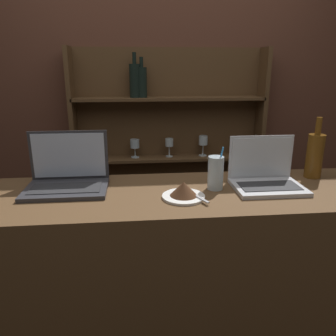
{
  "coord_description": "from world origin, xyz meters",
  "views": [
    {
      "loc": [
        -0.16,
        -1.03,
        1.6
      ],
      "look_at": [
        -0.03,
        0.28,
        1.19
      ],
      "focal_mm": 35.0,
      "sensor_mm": 36.0,
      "label": 1
    }
  ],
  "objects_px": {
    "laptop_far": "(265,176)",
    "water_glass": "(216,173)",
    "laptop_near": "(67,177)",
    "cake_plate": "(184,191)",
    "wine_bottle_amber": "(315,155)"
  },
  "relations": [
    {
      "from": "laptop_far",
      "to": "water_glass",
      "type": "relative_size",
      "value": 1.59
    },
    {
      "from": "laptop_near",
      "to": "cake_plate",
      "type": "bearing_deg",
      "value": -18.34
    },
    {
      "from": "wine_bottle_amber",
      "to": "cake_plate",
      "type": "bearing_deg",
      "value": -162.95
    },
    {
      "from": "laptop_far",
      "to": "cake_plate",
      "type": "xyz_separation_m",
      "value": [
        -0.38,
        -0.1,
        -0.02
      ]
    },
    {
      "from": "laptop_near",
      "to": "wine_bottle_amber",
      "type": "distance_m",
      "value": 1.15
    },
    {
      "from": "laptop_far",
      "to": "wine_bottle_amber",
      "type": "bearing_deg",
      "value": 20.63
    },
    {
      "from": "cake_plate",
      "to": "water_glass",
      "type": "xyz_separation_m",
      "value": [
        0.15,
        0.09,
        0.04
      ]
    },
    {
      "from": "cake_plate",
      "to": "water_glass",
      "type": "distance_m",
      "value": 0.18
    },
    {
      "from": "water_glass",
      "to": "laptop_near",
      "type": "bearing_deg",
      "value": 173.51
    },
    {
      "from": "cake_plate",
      "to": "wine_bottle_amber",
      "type": "xyz_separation_m",
      "value": [
        0.66,
        0.2,
        0.08
      ]
    },
    {
      "from": "laptop_near",
      "to": "wine_bottle_amber",
      "type": "relative_size",
      "value": 1.19
    },
    {
      "from": "cake_plate",
      "to": "wine_bottle_amber",
      "type": "relative_size",
      "value": 0.62
    },
    {
      "from": "water_glass",
      "to": "wine_bottle_amber",
      "type": "xyz_separation_m",
      "value": [
        0.51,
        0.11,
        0.04
      ]
    },
    {
      "from": "water_glass",
      "to": "wine_bottle_amber",
      "type": "height_order",
      "value": "wine_bottle_amber"
    },
    {
      "from": "laptop_far",
      "to": "cake_plate",
      "type": "distance_m",
      "value": 0.39
    }
  ]
}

